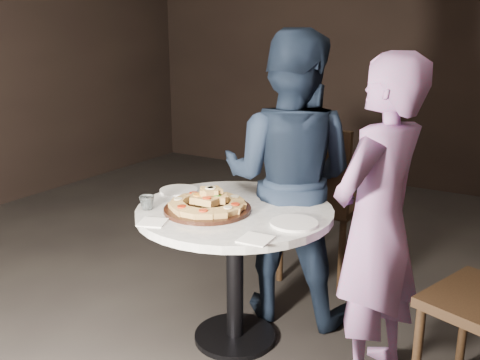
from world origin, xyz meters
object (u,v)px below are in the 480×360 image
object	(u,v)px
serving_board	(207,209)
diner_navy	(289,179)
table	(235,234)
diner_teal	(377,225)
chair_far	(318,194)
focaccia_pile	(208,202)
water_glass	(147,203)

from	to	relation	value
serving_board	diner_navy	distance (m)	0.55
table	diner_teal	bearing A→B (deg)	6.66
table	diner_teal	distance (m)	0.71
table	chair_far	distance (m)	0.84
chair_far	table	bearing A→B (deg)	82.96
chair_far	diner_navy	distance (m)	0.46
focaccia_pile	water_glass	world-z (taller)	focaccia_pile
serving_board	focaccia_pile	xyz separation A→B (m)	(0.00, 0.00, 0.04)
table	chair_far	world-z (taller)	chair_far
serving_board	water_glass	world-z (taller)	water_glass
diner_teal	table	bearing A→B (deg)	-67.94
focaccia_pile	diner_teal	distance (m)	0.79
focaccia_pile	chair_far	world-z (taller)	chair_far
serving_board	chair_far	xyz separation A→B (m)	(0.18, 0.94, -0.14)
serving_board	water_glass	distance (m)	0.30
water_glass	diner_navy	world-z (taller)	diner_navy
diner_navy	diner_teal	size ratio (longest dim) A/B	1.06
diner_navy	diner_teal	world-z (taller)	diner_navy
water_glass	table	bearing A→B (deg)	34.63
chair_far	diner_navy	bearing A→B (deg)	89.01
serving_board	chair_far	world-z (taller)	chair_far
water_glass	chair_far	bearing A→B (deg)	67.65
table	diner_teal	size ratio (longest dim) A/B	0.68
focaccia_pile	water_glass	xyz separation A→B (m)	(-0.27, -0.14, -0.01)
water_glass	chair_far	size ratio (longest dim) A/B	0.07
water_glass	chair_far	distance (m)	1.17
chair_far	serving_board	bearing A→B (deg)	78.47
table	water_glass	xyz separation A→B (m)	(-0.35, -0.24, 0.17)
water_glass	diner_teal	world-z (taller)	diner_teal
diner_teal	water_glass	bearing A→B (deg)	-57.31
focaccia_pile	diner_navy	distance (m)	0.55
serving_board	chair_far	distance (m)	0.97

